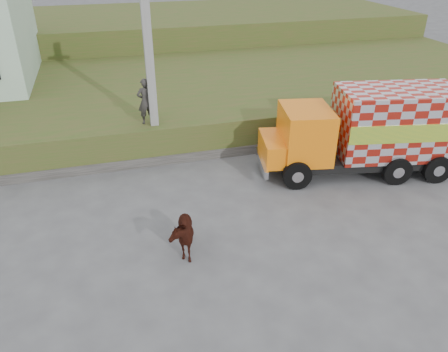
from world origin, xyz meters
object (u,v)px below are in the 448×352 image
object	(u,v)px
cargo_truck	(370,131)
pedestrian	(146,101)
cow	(181,232)
utility_pole	(149,58)

from	to	relation	value
cargo_truck	pedestrian	bearing A→B (deg)	167.51
cargo_truck	cow	distance (m)	8.25
utility_pole	cargo_truck	world-z (taller)	utility_pole
cargo_truck	cow	world-z (taller)	cargo_truck
utility_pole	cargo_truck	distance (m)	8.45
utility_pole	cow	xyz separation A→B (m)	(-0.17, -6.06, -3.41)
cargo_truck	pedestrian	world-z (taller)	pedestrian
utility_pole	pedestrian	size ratio (longest dim) A/B	4.50
pedestrian	utility_pole	bearing A→B (deg)	133.16
cargo_truck	pedestrian	xyz separation A→B (m)	(-7.72, 3.31, 0.75)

